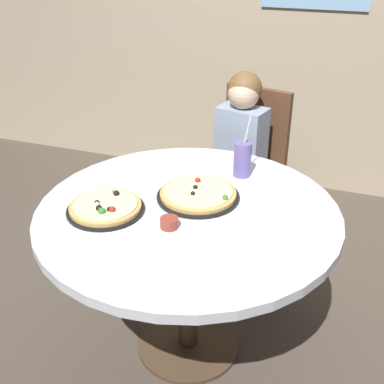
{
  "coord_description": "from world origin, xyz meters",
  "views": [
    {
      "loc": [
        0.57,
        -1.57,
        1.74
      ],
      "look_at": [
        0.0,
        0.05,
        0.8
      ],
      "focal_mm": 45.3,
      "sensor_mm": 36.0,
      "label": 1
    }
  ],
  "objects_px": {
    "chair_wooden": "(248,161)",
    "plate_small": "(291,216)",
    "dining_table": "(188,229)",
    "diner_child": "(233,180)",
    "pizza_veggie": "(198,194)",
    "pizza_cheese": "(106,207)",
    "soda_cup": "(242,159)",
    "sauce_bowl": "(169,223)"
  },
  "relations": [
    {
      "from": "chair_wooden",
      "to": "pizza_cheese",
      "type": "height_order",
      "value": "chair_wooden"
    },
    {
      "from": "pizza_veggie",
      "to": "soda_cup",
      "type": "xyz_separation_m",
      "value": [
        0.12,
        0.27,
        0.07
      ]
    },
    {
      "from": "diner_child",
      "to": "plate_small",
      "type": "xyz_separation_m",
      "value": [
        0.42,
        -0.73,
        0.27
      ]
    },
    {
      "from": "soda_cup",
      "to": "plate_small",
      "type": "distance_m",
      "value": 0.41
    },
    {
      "from": "dining_table",
      "to": "plate_small",
      "type": "distance_m",
      "value": 0.42
    },
    {
      "from": "pizza_veggie",
      "to": "soda_cup",
      "type": "relative_size",
      "value": 1.13
    },
    {
      "from": "plate_small",
      "to": "pizza_cheese",
      "type": "bearing_deg",
      "value": -164.29
    },
    {
      "from": "diner_child",
      "to": "soda_cup",
      "type": "height_order",
      "value": "diner_child"
    },
    {
      "from": "pizza_veggie",
      "to": "pizza_cheese",
      "type": "distance_m",
      "value": 0.38
    },
    {
      "from": "soda_cup",
      "to": "diner_child",
      "type": "bearing_deg",
      "value": 108.48
    },
    {
      "from": "pizza_veggie",
      "to": "dining_table",
      "type": "bearing_deg",
      "value": -96.53
    },
    {
      "from": "chair_wooden",
      "to": "pizza_veggie",
      "type": "bearing_deg",
      "value": -90.67
    },
    {
      "from": "dining_table",
      "to": "pizza_cheese",
      "type": "xyz_separation_m",
      "value": [
        -0.3,
        -0.13,
        0.11
      ]
    },
    {
      "from": "pizza_cheese",
      "to": "soda_cup",
      "type": "height_order",
      "value": "soda_cup"
    },
    {
      "from": "dining_table",
      "to": "chair_wooden",
      "type": "height_order",
      "value": "chair_wooden"
    },
    {
      "from": "pizza_cheese",
      "to": "plate_small",
      "type": "distance_m",
      "value": 0.73
    },
    {
      "from": "pizza_veggie",
      "to": "soda_cup",
      "type": "bearing_deg",
      "value": 65.92
    },
    {
      "from": "chair_wooden",
      "to": "soda_cup",
      "type": "relative_size",
      "value": 3.09
    },
    {
      "from": "dining_table",
      "to": "pizza_cheese",
      "type": "relative_size",
      "value": 3.94
    },
    {
      "from": "diner_child",
      "to": "plate_small",
      "type": "height_order",
      "value": "diner_child"
    },
    {
      "from": "dining_table",
      "to": "diner_child",
      "type": "distance_m",
      "value": 0.82
    },
    {
      "from": "diner_child",
      "to": "soda_cup",
      "type": "distance_m",
      "value": 0.58
    },
    {
      "from": "soda_cup",
      "to": "pizza_cheese",
      "type": "bearing_deg",
      "value": -131.34
    },
    {
      "from": "soda_cup",
      "to": "sauce_bowl",
      "type": "distance_m",
      "value": 0.54
    },
    {
      "from": "chair_wooden",
      "to": "plate_small",
      "type": "height_order",
      "value": "chair_wooden"
    },
    {
      "from": "pizza_cheese",
      "to": "soda_cup",
      "type": "xyz_separation_m",
      "value": [
        0.43,
        0.49,
        0.06
      ]
    },
    {
      "from": "sauce_bowl",
      "to": "dining_table",
      "type": "bearing_deg",
      "value": 82.97
    },
    {
      "from": "soda_cup",
      "to": "dining_table",
      "type": "bearing_deg",
      "value": -109.69
    },
    {
      "from": "diner_child",
      "to": "pizza_veggie",
      "type": "height_order",
      "value": "diner_child"
    },
    {
      "from": "pizza_veggie",
      "to": "pizza_cheese",
      "type": "xyz_separation_m",
      "value": [
        -0.31,
        -0.22,
        0.0
      ]
    },
    {
      "from": "pizza_cheese",
      "to": "sauce_bowl",
      "type": "height_order",
      "value": "pizza_cheese"
    },
    {
      "from": "pizza_cheese",
      "to": "sauce_bowl",
      "type": "distance_m",
      "value": 0.28
    },
    {
      "from": "chair_wooden",
      "to": "plate_small",
      "type": "bearing_deg",
      "value": -67.26
    },
    {
      "from": "pizza_cheese",
      "to": "diner_child",
      "type": "bearing_deg",
      "value": 73.07
    },
    {
      "from": "pizza_veggie",
      "to": "soda_cup",
      "type": "height_order",
      "value": "soda_cup"
    },
    {
      "from": "diner_child",
      "to": "pizza_veggie",
      "type": "distance_m",
      "value": 0.76
    },
    {
      "from": "diner_child",
      "to": "pizza_cheese",
      "type": "distance_m",
      "value": 1.01
    },
    {
      "from": "diner_child",
      "to": "sauce_bowl",
      "type": "relative_size",
      "value": 15.46
    },
    {
      "from": "dining_table",
      "to": "diner_child",
      "type": "bearing_deg",
      "value": 91.27
    },
    {
      "from": "pizza_cheese",
      "to": "plate_small",
      "type": "xyz_separation_m",
      "value": [
        0.7,
        0.2,
        -0.01
      ]
    },
    {
      "from": "soda_cup",
      "to": "plate_small",
      "type": "relative_size",
      "value": 1.71
    },
    {
      "from": "chair_wooden",
      "to": "dining_table",
      "type": "bearing_deg",
      "value": -91.25
    }
  ]
}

